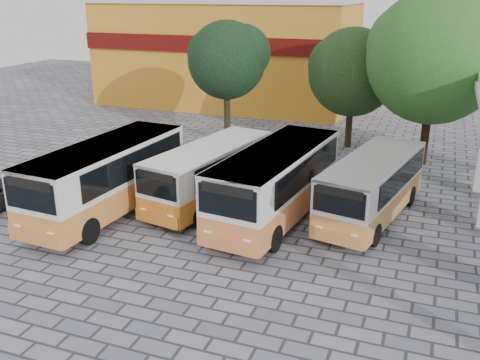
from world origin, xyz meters
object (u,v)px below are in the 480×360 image
at_px(bus_centre_left, 210,171).
at_px(bus_far_right, 372,185).
at_px(bus_centre_right, 276,180).
at_px(bus_far_left, 107,174).

relative_size(bus_centre_left, bus_far_right, 1.00).
bearing_deg(bus_centre_right, bus_far_left, -158.04).
xyz_separation_m(bus_far_left, bus_centre_left, (3.57, 2.54, -0.22)).
bearing_deg(bus_centre_left, bus_far_right, 16.99).
xyz_separation_m(bus_centre_right, bus_far_right, (3.65, 1.43, -0.21)).
xyz_separation_m(bus_centre_left, bus_centre_right, (3.21, -0.70, 0.21)).
xyz_separation_m(bus_far_left, bus_centre_right, (6.77, 1.85, -0.01)).
bearing_deg(bus_far_left, bus_centre_right, 19.10).
relative_size(bus_centre_right, bus_far_right, 1.12).
bearing_deg(bus_centre_left, bus_far_left, -133.62).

